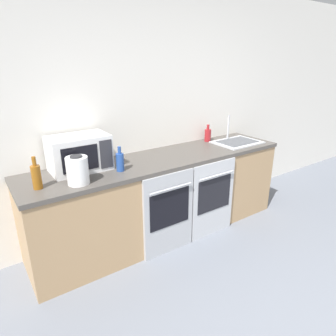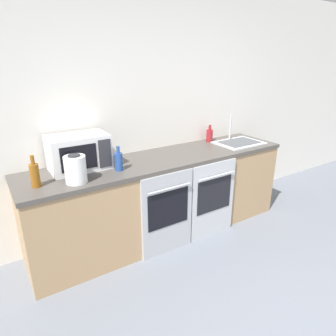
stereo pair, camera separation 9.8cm
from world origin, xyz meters
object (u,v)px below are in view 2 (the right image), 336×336
at_px(bottle_amber, 35,175).
at_px(sink, 239,142).
at_px(oven_left, 168,214).
at_px(microwave, 79,152).
at_px(kettle, 75,169).
at_px(oven_right, 213,199).
at_px(bottle_red, 209,135).
at_px(bottle_blue, 119,161).

distance_m(bottle_amber, sink, 2.28).
height_order(oven_left, microwave, microwave).
xyz_separation_m(kettle, sink, (1.99, 0.14, -0.10)).
height_order(oven_right, bottle_red, bottle_red).
xyz_separation_m(oven_left, microwave, (-0.66, 0.46, 0.61)).
bearing_deg(oven_left, oven_right, 0.00).
relative_size(microwave, kettle, 2.19).
relative_size(oven_left, bottle_blue, 3.71).
height_order(bottle_red, kettle, kettle).
bearing_deg(oven_left, bottle_blue, 148.65).
xyz_separation_m(microwave, bottle_blue, (0.29, -0.23, -0.07)).
height_order(kettle, sink, sink).
bearing_deg(bottle_red, bottle_blue, -166.55).
height_order(bottle_blue, sink, sink).
bearing_deg(oven_right, bottle_amber, 171.71).
xyz_separation_m(oven_left, sink, (1.20, 0.29, 0.47)).
distance_m(bottle_blue, kettle, 0.42).
relative_size(oven_right, bottle_amber, 3.21).
bearing_deg(bottle_red, oven_left, -150.22).
xyz_separation_m(bottle_red, kettle, (-1.74, -0.39, 0.03)).
relative_size(bottle_red, sink, 0.38).
height_order(bottle_red, bottle_amber, bottle_amber).
bearing_deg(oven_left, kettle, 168.57).
bearing_deg(bottle_blue, oven_left, -31.35).
height_order(oven_left, bottle_amber, bottle_amber).
height_order(oven_left, bottle_blue, bottle_blue).
distance_m(oven_left, bottle_blue, 0.70).
relative_size(microwave, bottle_blue, 2.29).
distance_m(bottle_red, sink, 0.36).
distance_m(bottle_amber, kettle, 0.31).
xyz_separation_m(microwave, sink, (1.86, -0.16, -0.14)).
distance_m(microwave, bottle_blue, 0.37).
distance_m(oven_left, bottle_amber, 1.24).
bearing_deg(bottle_blue, bottle_amber, 179.00).
xyz_separation_m(microwave, kettle, (-0.12, -0.30, -0.05)).
height_order(oven_left, oven_right, same).
height_order(microwave, kettle, microwave).
bearing_deg(sink, kettle, -176.11).
distance_m(oven_left, kettle, 0.98).
bearing_deg(bottle_red, kettle, -167.40).
distance_m(bottle_red, kettle, 1.79).
xyz_separation_m(microwave, bottle_red, (1.62, 0.09, -0.08)).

